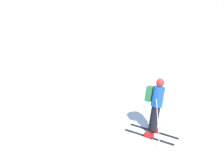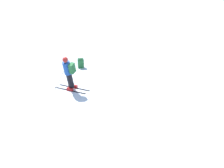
% 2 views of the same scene
% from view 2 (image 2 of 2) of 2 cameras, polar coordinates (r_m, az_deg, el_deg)
% --- Properties ---
extents(ground_plane, '(300.00, 300.00, 0.00)m').
position_cam_2_polar(ground_plane, '(17.24, -5.72, -0.46)').
color(ground_plane, white).
extents(skier, '(1.32, 1.66, 1.71)m').
position_cam_2_polar(skier, '(16.45, -6.61, 1.83)').
color(skier, black).
rests_on(skier, ground).
extents(spare_backpack, '(0.34, 0.37, 0.50)m').
position_cam_2_polar(spare_backpack, '(19.50, -4.78, 3.17)').
color(spare_backpack, '#236633').
rests_on(spare_backpack, ground).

